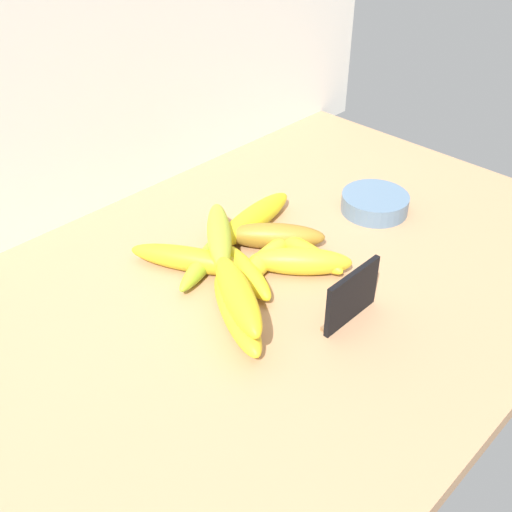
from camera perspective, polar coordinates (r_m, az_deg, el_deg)
The scene contains 15 objects.
counter_top at distance 98.16cm, azimuth 2.92°, elevation -2.35°, with size 110.00×76.00×3.00cm, color tan.
back_wall at distance 110.10cm, azimuth -12.89°, elevation 20.78°, with size 130.00×2.00×70.00cm, color silver.
chalkboard_sign at distance 87.51cm, azimuth 8.89°, elevation -3.85°, with size 11.00×1.80×8.40cm.
fruit_bowl at distance 114.03cm, azimuth 11.02°, elevation 4.88°, with size 12.22×12.22×3.33cm, color slate.
banana_0 at distance 96.64cm, azimuth 0.48°, elevation -0.65°, with size 19.29×3.29×3.29cm, color yellow.
banana_1 at distance 94.59cm, azimuth -1.04°, elevation -1.43°, with size 15.45×3.67×3.67cm, color yellow.
banana_2 at distance 99.82cm, azimuth 4.27°, elevation 0.58°, with size 17.26×3.30×3.30cm, color yellow.
banana_3 at distance 86.65cm, azimuth -1.81°, elevation -5.29°, with size 18.42×4.30×4.30cm, color yellow.
banana_4 at distance 97.37cm, azimuth -6.13°, elevation -0.31°, with size 20.33×4.00×4.00cm, color gold.
banana_5 at distance 98.84cm, azimuth -4.30°, elevation 0.14°, with size 20.27×3.20×3.20cm, color #8BB22A.
banana_6 at distance 96.31cm, azimuth 4.17°, elevation -0.50°, with size 16.23×4.39×4.39cm, color gold.
banana_7 at distance 101.93cm, azimuth 1.68°, elevation 1.88°, with size 17.04×4.39×4.39cm, color olive.
banana_8 at distance 106.36cm, azimuth -0.27°, elevation 3.48°, with size 20.26×4.35×4.35cm, color yellow.
banana_9 at distance 82.89cm, azimuth -1.71°, elevation -3.65°, with size 17.39×4.25×4.25cm, color yellow.
banana_10 at distance 97.15cm, azimuth -3.46°, elevation 2.00°, with size 18.05×3.82×3.82cm, color #A7B730.
Camera 1 is at (-58.66, -50.11, 62.20)cm, focal length 42.87 mm.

